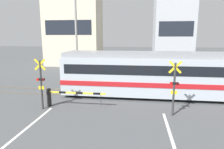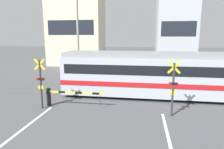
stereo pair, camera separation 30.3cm
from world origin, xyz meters
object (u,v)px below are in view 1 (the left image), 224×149
object	(u,v)px
commuter_train	(173,73)
pedestrian	(108,70)
crossing_barrier_near	(63,95)
crossing_signal_left	(41,82)
crossing_barrier_far	(148,77)
crossing_signal_right	(174,86)

from	to	relation	value
commuter_train	pedestrian	distance (m)	8.08
commuter_train	crossing_barrier_near	world-z (taller)	commuter_train
commuter_train	crossing_signal_left	distance (m)	8.78
crossing_barrier_near	pedestrian	bearing A→B (deg)	80.90
crossing_signal_left	pedestrian	size ratio (longest dim) A/B	1.95
crossing_barrier_near	pedestrian	size ratio (longest dim) A/B	2.36
crossing_barrier_far	pedestrian	size ratio (longest dim) A/B	2.36
commuter_train	crossing_signal_left	size ratio (longest dim) A/B	5.15
crossing_barrier_near	crossing_signal_right	distance (m)	6.50
commuter_train	crossing_barrier_far	bearing A→B (deg)	116.08
crossing_barrier_far	crossing_signal_right	size ratio (longest dim) A/B	1.21
crossing_signal_right	pedestrian	world-z (taller)	crossing_signal_right
crossing_signal_right	crossing_barrier_near	bearing A→B (deg)	175.77
commuter_train	crossing_signal_right	size ratio (longest dim) A/B	5.15
commuter_train	crossing_signal_right	world-z (taller)	commuter_train
commuter_train	crossing_signal_left	xyz separation A→B (m)	(-8.02, -3.56, -0.04)
commuter_train	crossing_barrier_near	distance (m)	7.65
crossing_barrier_near	crossing_signal_left	bearing A→B (deg)	-156.47
crossing_signal_left	pedestrian	distance (m)	9.79
commuter_train	pedestrian	bearing A→B (deg)	133.11
commuter_train	crossing_barrier_far	xyz separation A→B (m)	(-1.60, 3.26, -0.96)
crossing_signal_left	crossing_barrier_far	bearing A→B (deg)	46.75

